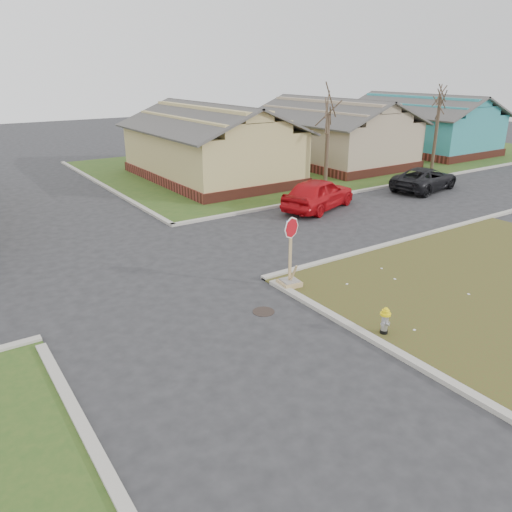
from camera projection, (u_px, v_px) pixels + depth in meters
ground at (187, 325)px, 13.68m from camera, size 120.00×120.00×0.00m
verge_far_right at (336, 157)px, 39.14m from camera, size 37.00×19.00×0.05m
curbs at (123, 268)px, 17.55m from camera, size 80.00×40.00×0.12m
manhole at (264, 312)px, 14.44m from camera, size 0.64×0.64×0.01m
side_house_yellow at (210, 144)px, 30.92m from camera, size 7.60×11.60×4.70m
side_house_tan at (331, 133)px, 36.16m from camera, size 7.60×11.60×4.70m
side_house_teal at (421, 124)px, 41.40m from camera, size 7.60×11.60×4.70m
tree_mid_right at (327, 152)px, 28.15m from camera, size 0.22×0.22×4.20m
tree_far_right at (436, 134)px, 33.52m from camera, size 0.22×0.22×4.76m
fire_hydrant at (385, 319)px, 13.05m from camera, size 0.28×0.28×0.75m
stop_sign at (290, 271)px, 15.90m from camera, size 0.65×0.64×2.30m
red_sedan at (318, 194)px, 24.63m from camera, size 4.99×3.26×1.58m
dark_pickup at (425, 179)px, 28.56m from camera, size 4.98×2.95×1.30m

